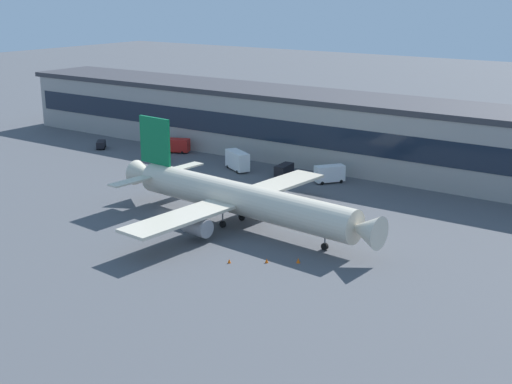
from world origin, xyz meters
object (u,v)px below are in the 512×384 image
object	(u,v)px
pushback_tractor	(160,157)
traffic_cone_0	(267,261)
traffic_cone_1	(298,260)
stair_truck	(330,173)
fuel_truck	(171,145)
airliner	(238,198)
follow_me_car	(101,144)
crew_van	(284,170)
traffic_cone_2	(229,261)
catering_truck	(238,160)

from	to	relation	value
pushback_tractor	traffic_cone_0	distance (m)	64.83
pushback_tractor	traffic_cone_1	distance (m)	66.63
stair_truck	fuel_truck	bearing A→B (deg)	177.65
pushback_tractor	traffic_cone_0	size ratio (longest dim) A/B	8.41
airliner	traffic_cone_1	world-z (taller)	airliner
stair_truck	fuel_truck	world-z (taller)	stair_truck
follow_me_car	crew_van	bearing A→B (deg)	4.03
crew_van	pushback_tractor	size ratio (longest dim) A/B	1.00
stair_truck	traffic_cone_2	bearing A→B (deg)	-78.88
crew_van	traffic_cone_1	world-z (taller)	crew_van
crew_van	catering_truck	size ratio (longest dim) A/B	0.71
catering_truck	traffic_cone_1	world-z (taller)	catering_truck
stair_truck	crew_van	bearing A→B (deg)	-172.39
crew_van	pushback_tractor	bearing A→B (deg)	-170.07
stair_truck	fuel_truck	xyz separation A→B (m)	(-44.54, 1.83, -0.10)
airliner	stair_truck	bearing A→B (deg)	90.60
follow_me_car	pushback_tractor	size ratio (longest dim) A/B	0.85
pushback_tractor	traffic_cone_2	size ratio (longest dim) A/B	8.77
stair_truck	traffic_cone_2	size ratio (longest dim) A/B	10.18
follow_me_car	traffic_cone_2	world-z (taller)	follow_me_car
fuel_truck	pushback_tractor	bearing A→B (deg)	-64.67
airliner	pushback_tractor	size ratio (longest dim) A/B	9.74
airliner	traffic_cone_2	world-z (taller)	airliner
crew_van	follow_me_car	size ratio (longest dim) A/B	1.18
follow_me_car	traffic_cone_2	distance (m)	81.60
pushback_tractor	stair_truck	bearing A→B (deg)	9.34
traffic_cone_0	traffic_cone_2	size ratio (longest dim) A/B	1.04
airliner	crew_van	xyz separation A→B (m)	(-10.61, 30.57, -3.27)
traffic_cone_1	traffic_cone_2	bearing A→B (deg)	-144.68
stair_truck	traffic_cone_2	world-z (taller)	stair_truck
crew_van	traffic_cone_1	distance (m)	47.45
crew_van	fuel_truck	bearing A→B (deg)	174.67
catering_truck	traffic_cone_2	size ratio (longest dim) A/B	12.32
airliner	catering_truck	bearing A→B (deg)	126.52
catering_truck	traffic_cone_2	bearing A→B (deg)	-54.91
airliner	catering_truck	xyz separation A→B (m)	(-21.55, 29.10, -2.44)
stair_truck	pushback_tractor	distance (m)	41.07
catering_truck	follow_me_car	bearing A→B (deg)	-176.96
stair_truck	follow_me_car	bearing A→B (deg)	-175.37
fuel_truck	traffic_cone_0	bearing A→B (deg)	-37.56
follow_me_car	traffic_cone_0	xyz separation A→B (m)	(74.98, -37.71, -0.77)
stair_truck	catering_truck	world-z (taller)	catering_truck
traffic_cone_0	fuel_truck	bearing A→B (deg)	142.44
follow_me_car	traffic_cone_0	world-z (taller)	follow_me_car
airliner	traffic_cone_2	distance (m)	16.98
stair_truck	pushback_tractor	xyz separation A→B (m)	(-40.52, -6.66, -0.93)
airliner	follow_me_car	world-z (taller)	airliner
crew_van	traffic_cone_0	world-z (taller)	crew_van
pushback_tractor	crew_van	bearing A→B (deg)	9.93
crew_van	follow_me_car	world-z (taller)	crew_van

